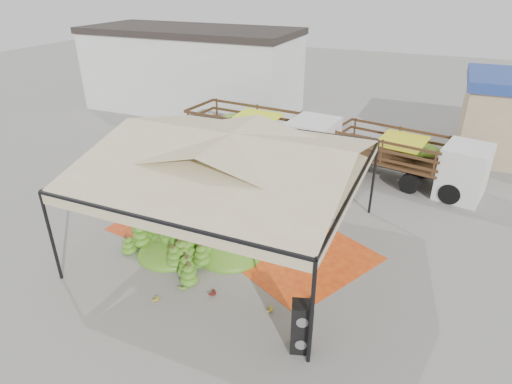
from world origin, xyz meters
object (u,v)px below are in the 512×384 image
at_px(banana_heap, 194,227).
at_px(truck_left, 266,132).
at_px(speaker_stack, 302,327).
at_px(truck_right, 414,155).
at_px(vendor, 275,160).

xyz_separation_m(banana_heap, truck_left, (-0.47, 7.70, 0.96)).
height_order(speaker_stack, truck_right, truck_right).
bearing_deg(speaker_stack, vendor, 97.53).
xyz_separation_m(vendor, truck_left, (-1.13, 1.69, 0.63)).
relative_size(banana_heap, truck_left, 0.74).
height_order(vendor, truck_left, truck_left).
bearing_deg(speaker_stack, truck_left, 98.99).
height_order(banana_heap, truck_left, truck_left).
distance_m(vendor, truck_left, 2.13).
relative_size(truck_left, truck_right, 1.12).
distance_m(truck_left, truck_right, 6.88).
height_order(speaker_stack, vendor, vendor).
relative_size(speaker_stack, truck_right, 0.21).
relative_size(banana_heap, speaker_stack, 3.86).
relative_size(speaker_stack, vendor, 0.78).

